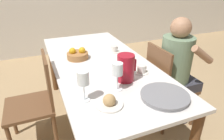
% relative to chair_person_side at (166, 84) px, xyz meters
% --- Properties ---
extents(ground_plane, '(20.00, 20.00, 0.00)m').
position_rel_chair_person_side_xyz_m(ground_plane, '(-0.63, 0.22, -0.47)').
color(ground_plane, tan).
extents(dining_table, '(0.89, 1.95, 0.73)m').
position_rel_chair_person_side_xyz_m(dining_table, '(-0.63, 0.22, 0.17)').
color(dining_table, silver).
rests_on(dining_table, ground_plane).
extents(chair_person_side, '(0.42, 0.42, 0.89)m').
position_rel_chair_person_side_xyz_m(chair_person_side, '(0.00, 0.00, 0.00)').
color(chair_person_side, brown).
rests_on(chair_person_side, ground_plane).
extents(chair_opposite, '(0.42, 0.42, 0.89)m').
position_rel_chair_person_side_xyz_m(chair_opposite, '(-1.27, 0.20, 0.00)').
color(chair_opposite, brown).
rests_on(chair_opposite, ground_plane).
extents(person_seated, '(0.39, 0.41, 1.16)m').
position_rel_chair_person_side_xyz_m(person_seated, '(0.09, -0.04, 0.22)').
color(person_seated, '#33333D').
rests_on(person_seated, ground_plane).
extents(red_pitcher, '(0.16, 0.14, 0.22)m').
position_rel_chair_person_side_xyz_m(red_pitcher, '(-0.56, -0.19, 0.37)').
color(red_pitcher, '#A31423').
rests_on(red_pitcher, dining_table).
extents(wine_glass_water, '(0.08, 0.08, 0.22)m').
position_rel_chair_person_side_xyz_m(wine_glass_water, '(-0.94, -0.34, 0.43)').
color(wine_glass_water, white).
rests_on(wine_glass_water, dining_table).
extents(wine_glass_juice, '(0.08, 0.08, 0.21)m').
position_rel_chair_person_side_xyz_m(wine_glass_juice, '(-0.68, -0.29, 0.42)').
color(wine_glass_juice, white).
rests_on(wine_glass_juice, dining_table).
extents(teacup_near_person, '(0.12, 0.12, 0.07)m').
position_rel_chair_person_side_xyz_m(teacup_near_person, '(-0.38, -0.12, 0.29)').
color(teacup_near_person, silver).
rests_on(teacup_near_person, dining_table).
extents(teacup_across, '(0.12, 0.12, 0.07)m').
position_rel_chair_person_side_xyz_m(teacup_across, '(-0.41, 0.43, 0.29)').
color(teacup_across, silver).
rests_on(teacup_across, dining_table).
extents(serving_tray, '(0.34, 0.34, 0.03)m').
position_rel_chair_person_side_xyz_m(serving_tray, '(-0.42, -0.52, 0.28)').
color(serving_tray, gray).
rests_on(serving_tray, dining_table).
extents(bread_plate, '(0.18, 0.18, 0.08)m').
position_rel_chair_person_side_xyz_m(bread_plate, '(-0.81, -0.45, 0.29)').
color(bread_plate, silver).
rests_on(bread_plate, dining_table).
extents(fruit_bowl, '(0.21, 0.21, 0.12)m').
position_rel_chair_person_side_xyz_m(fruit_bowl, '(-0.82, 0.40, 0.30)').
color(fruit_bowl, '#9E6B3D').
rests_on(fruit_bowl, dining_table).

